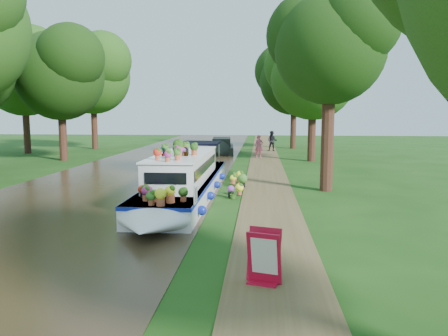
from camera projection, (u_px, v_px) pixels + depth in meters
ground at (238, 203)px, 17.01m from camera, size 100.00×100.00×0.00m
canal_water at (89, 200)px, 17.50m from camera, size 10.00×100.00×0.02m
towpath at (269, 203)px, 16.91m from camera, size 2.20×100.00×0.03m
plant_boat at (184, 178)px, 17.71m from camera, size 2.29×13.52×2.22m
tree_near_overhang at (330, 40)px, 18.88m from camera, size 5.52×5.28×8.99m
tree_near_mid at (313, 70)px, 30.73m from camera, size 6.90×6.60×9.40m
tree_near_far at (294, 75)px, 41.57m from camera, size 7.59×7.26×10.30m
tree_far_c at (60, 70)px, 31.21m from camera, size 7.13×6.82×9.59m
tree_far_d at (92, 71)px, 41.11m from camera, size 8.05×7.70×10.85m
tree_far_h at (24, 69)px, 36.53m from camera, size 7.82×7.48×10.49m
second_boat at (222, 147)px, 37.63m from camera, size 2.34×6.81×1.30m
sandwich_board at (264, 259)px, 8.94m from camera, size 0.74×0.72×1.11m
pedestrian_pink at (259, 146)px, 33.39m from camera, size 0.72×0.56×1.74m
pedestrian_dark at (272, 141)px, 39.19m from camera, size 1.01×0.86×1.81m
verge_plant at (233, 194)px, 17.78m from camera, size 0.50×0.47×0.44m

